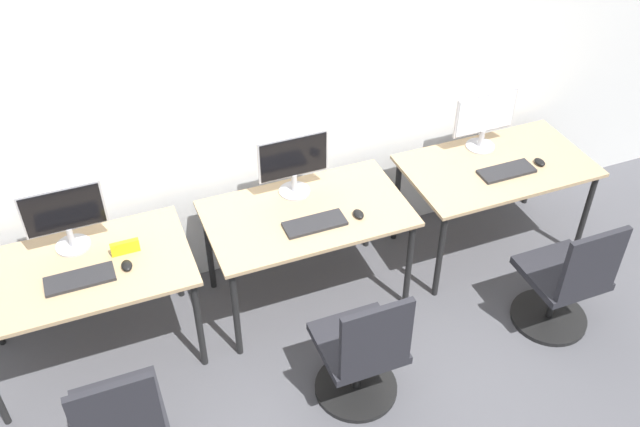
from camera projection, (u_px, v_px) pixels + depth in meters
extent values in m
plane|color=#4C4C51|center=(328.00, 332.00, 4.49)|extent=(20.00, 20.00, 0.00)
cube|color=silver|center=(276.00, 73.00, 4.21)|extent=(12.00, 0.05, 2.80)
cube|color=tan|center=(78.00, 271.00, 3.93)|extent=(1.23, 0.72, 0.02)
cylinder|color=black|center=(199.00, 324.00, 4.09)|extent=(0.04, 0.04, 0.68)
cylinder|color=black|center=(175.00, 257.00, 4.53)|extent=(0.04, 0.04, 0.68)
cylinder|color=#B2B2B7|center=(73.00, 245.00, 4.06)|extent=(0.20, 0.20, 0.01)
cylinder|color=#B2B2B7|center=(71.00, 237.00, 4.02)|extent=(0.04, 0.04, 0.12)
cube|color=#B2B2B7|center=(63.00, 210.00, 3.90)|extent=(0.45, 0.01, 0.29)
cube|color=black|center=(63.00, 211.00, 3.90)|extent=(0.42, 0.01, 0.26)
cube|color=#262628|center=(80.00, 279.00, 3.84)|extent=(0.37, 0.15, 0.02)
ellipsoid|color=black|center=(127.00, 265.00, 3.92)|extent=(0.06, 0.09, 0.03)
cube|color=#232328|center=(119.00, 414.00, 3.54)|extent=(0.44, 0.44, 0.05)
cube|color=#232328|center=(117.00, 417.00, 3.24)|extent=(0.40, 0.04, 0.44)
cube|color=tan|center=(307.00, 214.00, 4.31)|extent=(1.23, 0.72, 0.02)
cylinder|color=black|center=(236.00, 314.00, 4.15)|extent=(0.04, 0.04, 0.68)
cylinder|color=black|center=(409.00, 265.00, 4.47)|extent=(0.04, 0.04, 0.68)
cylinder|color=black|center=(209.00, 248.00, 4.59)|extent=(0.04, 0.04, 0.68)
cylinder|color=black|center=(368.00, 208.00, 4.92)|extent=(0.04, 0.04, 0.68)
cylinder|color=#B2B2B7|center=(294.00, 191.00, 4.46)|extent=(0.20, 0.20, 0.01)
cylinder|color=#B2B2B7|center=(294.00, 182.00, 4.42)|extent=(0.04, 0.04, 0.12)
cube|color=#B2B2B7|center=(293.00, 157.00, 4.30)|extent=(0.45, 0.01, 0.29)
cube|color=black|center=(294.00, 157.00, 4.29)|extent=(0.42, 0.01, 0.26)
cube|color=#262628|center=(315.00, 224.00, 4.20)|extent=(0.37, 0.15, 0.02)
ellipsoid|color=black|center=(358.00, 214.00, 4.26)|extent=(0.06, 0.09, 0.03)
cylinder|color=black|center=(356.00, 387.00, 4.14)|extent=(0.48, 0.48, 0.03)
cylinder|color=black|center=(357.00, 366.00, 4.02)|extent=(0.04, 0.04, 0.35)
cube|color=#232328|center=(358.00, 343.00, 3.90)|extent=(0.44, 0.44, 0.05)
cube|color=#232328|center=(376.00, 339.00, 3.60)|extent=(0.40, 0.04, 0.44)
cube|color=tan|center=(498.00, 166.00, 4.70)|extent=(1.23, 0.72, 0.02)
cylinder|color=black|center=(440.00, 256.00, 4.54)|extent=(0.04, 0.04, 0.68)
cylinder|color=black|center=(585.00, 215.00, 4.86)|extent=(0.04, 0.04, 0.68)
cylinder|color=black|center=(396.00, 201.00, 4.98)|extent=(0.04, 0.04, 0.68)
cylinder|color=black|center=(532.00, 166.00, 5.31)|extent=(0.04, 0.04, 0.68)
cylinder|color=#B2B2B7|center=(480.00, 146.00, 4.85)|extent=(0.20, 0.20, 0.01)
cylinder|color=#B2B2B7|center=(482.00, 138.00, 4.81)|extent=(0.04, 0.04, 0.12)
cube|color=#B2B2B7|center=(485.00, 113.00, 4.69)|extent=(0.45, 0.01, 0.29)
cube|color=silver|center=(486.00, 114.00, 4.68)|extent=(0.42, 0.01, 0.26)
cube|color=#262628|center=(507.00, 171.00, 4.62)|extent=(0.37, 0.15, 0.02)
ellipsoid|color=black|center=(540.00, 162.00, 4.69)|extent=(0.06, 0.09, 0.03)
cylinder|color=black|center=(548.00, 317.00, 4.57)|extent=(0.48, 0.48, 0.03)
cylinder|color=black|center=(554.00, 296.00, 4.45)|extent=(0.04, 0.04, 0.35)
cube|color=#232328|center=(561.00, 273.00, 4.32)|extent=(0.44, 0.44, 0.05)
cube|color=#232328|center=(592.00, 265.00, 4.02)|extent=(0.40, 0.04, 0.44)
cube|color=yellow|center=(125.00, 247.00, 4.00)|extent=(0.16, 0.03, 0.08)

